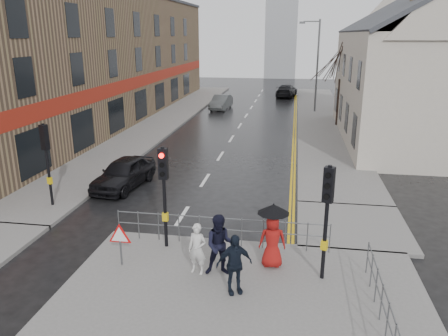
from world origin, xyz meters
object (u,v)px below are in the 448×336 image
(pedestrian_a, at_px, (197,249))
(car_mid, at_px, (221,102))
(pedestrian_with_umbrella, at_px, (273,232))
(pedestrian_b, at_px, (220,245))
(pedestrian_d, at_px, (234,264))
(car_parked, at_px, (124,173))

(pedestrian_a, bearing_deg, car_mid, 110.56)
(pedestrian_with_umbrella, relative_size, car_mid, 0.49)
(pedestrian_b, distance_m, pedestrian_with_umbrella, 1.63)
(pedestrian_a, height_order, car_mid, pedestrian_a)
(pedestrian_b, height_order, car_mid, pedestrian_b)
(pedestrian_d, height_order, car_mid, pedestrian_d)
(pedestrian_a, bearing_deg, car_parked, 137.67)
(pedestrian_a, height_order, pedestrian_with_umbrella, pedestrian_with_umbrella)
(pedestrian_b, bearing_deg, pedestrian_with_umbrella, 16.28)
(pedestrian_b, relative_size, pedestrian_d, 1.08)
(pedestrian_with_umbrella, height_order, car_parked, pedestrian_with_umbrella)
(pedestrian_b, xyz_separation_m, pedestrian_with_umbrella, (1.46, 0.70, 0.18))
(pedestrian_d, bearing_deg, pedestrian_b, 96.30)
(pedestrian_d, distance_m, car_parked, 10.21)
(car_parked, bearing_deg, pedestrian_b, -43.05)
(car_parked, relative_size, car_mid, 1.01)
(pedestrian_with_umbrella, bearing_deg, pedestrian_d, -120.60)
(car_mid, bearing_deg, pedestrian_a, -76.61)
(pedestrian_d, relative_size, car_mid, 0.42)
(pedestrian_d, bearing_deg, car_parked, 103.57)
(car_parked, distance_m, car_mid, 22.70)
(pedestrian_a, relative_size, pedestrian_b, 0.83)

